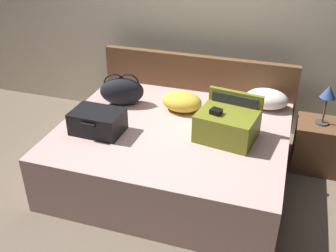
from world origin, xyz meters
name	(u,v)px	position (x,y,z in m)	size (l,w,h in m)	color
ground_plane	(159,202)	(0.00, 0.00, 0.00)	(12.00, 12.00, 0.00)	#6B5B4C
back_wall	(207,12)	(0.00, 1.65, 1.30)	(8.00, 0.10, 2.60)	beige
bed	(172,153)	(0.00, 0.40, 0.27)	(2.07, 1.72, 0.54)	#BC9993
headboard	(196,96)	(0.00, 1.30, 0.47)	(2.11, 0.08, 0.93)	brown
hard_case_large	(227,123)	(0.50, 0.40, 0.69)	(0.55, 0.49, 0.37)	olive
hard_case_medium	(98,121)	(-0.62, 0.15, 0.64)	(0.46, 0.35, 0.21)	black
duffel_bag	(122,91)	(-0.64, 0.73, 0.69)	(0.49, 0.34, 0.33)	black
pillow_near_headboard	(267,99)	(0.77, 1.09, 0.64)	(0.42, 0.28, 0.20)	white
pillow_center_head	(182,102)	(-0.02, 0.78, 0.63)	(0.40, 0.29, 0.19)	gold
nightstand	(317,145)	(1.31, 1.01, 0.25)	(0.44, 0.40, 0.50)	brown
table_lamp	(328,95)	(1.31, 1.01, 0.80)	(0.14, 0.14, 0.40)	#3F3833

